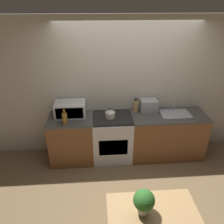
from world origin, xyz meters
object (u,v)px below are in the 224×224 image
Objects in this scene: dining_table at (153,222)px; toaster_oven at (149,106)px; bottle at (65,118)px; microwave at (70,109)px; kettle at (110,114)px; stove_range at (112,137)px.

toaster_oven is at bearing 79.47° from dining_table.
bottle is 1.56m from toaster_oven.
microwave is 1.75× the size of toaster_oven.
toaster_oven is (1.46, 0.06, -0.01)m from microwave.
microwave reaches higher than toaster_oven.
bottle reaches higher than kettle.
microwave is 2.35m from dining_table.
kettle is 0.69× the size of bottle.
stove_range is 1.99m from dining_table.
toaster_oven is 2.19m from dining_table.
dining_table is (1.06, -2.06, -0.37)m from microwave.
microwave is 0.31m from bottle.
stove_range is at bearing -8.35° from microwave.
kettle is at bearing -10.56° from microwave.
bottle is (-0.07, -0.30, -0.03)m from microwave.
dining_table is (0.34, -1.93, -0.32)m from kettle.
bottle is at bearing -102.82° from microwave.
bottle reaches higher than dining_table.
dining_table is (1.13, -1.77, -0.34)m from bottle.
toaster_oven is (0.74, 0.19, 0.04)m from kettle.
microwave is 0.55× the size of dining_table.
dining_table is at bearing -62.80° from microwave.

